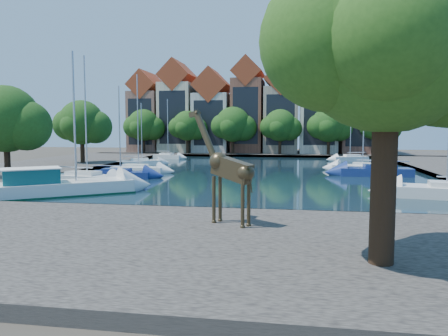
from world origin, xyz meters
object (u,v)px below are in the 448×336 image
at_px(giraffe_statue, 227,168).
at_px(motorsailer, 54,185).
at_px(sailboat_right_a, 447,189).
at_px(sailboat_left_a, 87,177).
at_px(plane_tree, 392,38).

relative_size(giraffe_statue, motorsailer, 0.51).
distance_m(motorsailer, sailboat_right_a, 27.48).
relative_size(sailboat_left_a, sailboat_right_a, 0.84).
relative_size(plane_tree, sailboat_left_a, 0.97).
bearing_deg(plane_tree, motorsailer, 145.12).
bearing_deg(giraffe_statue, plane_tree, -39.82).
xyz_separation_m(plane_tree, sailboat_right_a, (7.38, 17.33, -6.97)).
height_order(sailboat_left_a, sailboat_right_a, sailboat_right_a).
xyz_separation_m(plane_tree, motorsailer, (-19.88, 13.86, -6.81)).
bearing_deg(giraffe_statue, sailboat_left_a, 133.40).
height_order(giraffe_statue, motorsailer, motorsailer).
relative_size(plane_tree, motorsailer, 1.04).
bearing_deg(sailboat_left_a, motorsailer, -82.87).
height_order(plane_tree, motorsailer, plane_tree).
bearing_deg(plane_tree, sailboat_left_a, 135.20).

